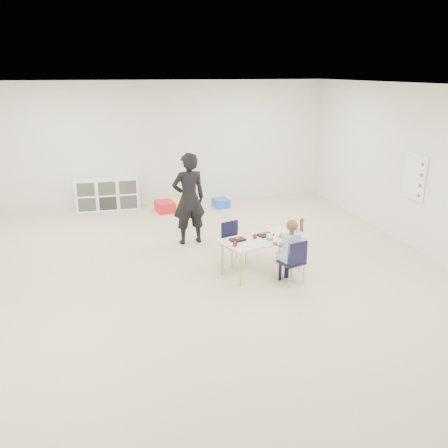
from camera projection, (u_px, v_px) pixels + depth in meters
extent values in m
plane|color=beige|center=(196.00, 281.00, 7.09)|extent=(9.00, 9.00, 0.00)
plane|color=white|center=(192.00, 86.00, 6.22)|extent=(9.00, 9.00, 0.00)
cube|color=white|center=(158.00, 144.00, 10.81)|extent=(8.00, 0.02, 2.80)
cube|color=white|center=(349.00, 388.00, 2.50)|extent=(8.00, 0.02, 2.80)
cube|color=white|center=(440.00, 175.00, 7.58)|extent=(0.02, 9.00, 2.80)
cube|color=beige|center=(262.00, 239.00, 7.20)|extent=(1.37, 0.97, 0.03)
cube|color=black|center=(265.00, 235.00, 7.30)|extent=(0.26, 0.22, 0.03)
cube|color=black|center=(238.00, 240.00, 7.09)|extent=(0.26, 0.22, 0.03)
cube|color=white|center=(270.00, 237.00, 7.08)|extent=(0.09, 0.09, 0.10)
ellipsoid|color=tan|center=(282.00, 235.00, 7.25)|extent=(0.09, 0.09, 0.07)
sphere|color=maroon|center=(255.00, 236.00, 7.17)|extent=(0.07, 0.07, 0.07)
sphere|color=maroon|center=(235.00, 244.00, 6.86)|extent=(0.07, 0.07, 0.07)
cube|color=white|center=(107.00, 194.00, 10.65)|extent=(1.40, 0.40, 0.70)
cube|color=white|center=(414.00, 177.00, 8.17)|extent=(0.02, 0.60, 0.80)
imported|color=black|center=(189.00, 199.00, 8.41)|extent=(0.65, 0.48, 1.65)
cube|color=red|center=(165.00, 207.00, 10.51)|extent=(0.44, 0.53, 0.24)
cube|color=yellow|center=(175.00, 206.00, 10.61)|extent=(0.39, 0.48, 0.21)
cube|color=blue|center=(221.00, 203.00, 10.88)|extent=(0.38, 0.45, 0.20)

